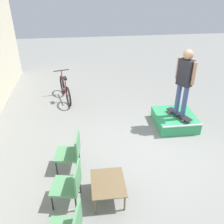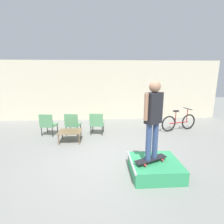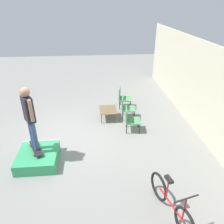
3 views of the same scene
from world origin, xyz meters
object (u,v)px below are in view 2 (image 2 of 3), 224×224
object	(u,v)px
skateboard_on_ramp	(151,159)
patio_chair_left	(48,124)
person_skater	(153,114)
patio_chair_right	(97,123)
bicycle	(179,122)
patio_chair_center	(73,123)
skate_ramp_box	(155,167)
coffee_table	(70,132)

from	to	relation	value
skateboard_on_ramp	patio_chair_left	bearing A→B (deg)	113.33
person_skater	patio_chair_right	world-z (taller)	person_skater
skateboard_on_ramp	patio_chair_right	size ratio (longest dim) A/B	0.96
patio_chair_left	bicycle	size ratio (longest dim) A/B	0.54
patio_chair_left	patio_chair_right	size ratio (longest dim) A/B	1.00
patio_chair_right	patio_chair_center	bearing A→B (deg)	6.91
patio_chair_left	patio_chair_center	distance (m)	0.94
patio_chair_center	patio_chair_right	xyz separation A→B (m)	(0.94, -0.00, 0.00)
skateboard_on_ramp	skate_ramp_box	bearing A→B (deg)	-1.97
patio_chair_center	bicycle	xyz separation A→B (m)	(4.39, 0.29, -0.12)
coffee_table	patio_chair_center	size ratio (longest dim) A/B	0.90
patio_chair_right	patio_chair_left	bearing A→B (deg)	6.92
skateboard_on_ramp	patio_chair_right	xyz separation A→B (m)	(-1.33, 2.92, 0.06)
patio_chair_center	patio_chair_right	world-z (taller)	same
patio_chair_right	bicycle	size ratio (longest dim) A/B	0.54
skate_ramp_box	skateboard_on_ramp	world-z (taller)	skateboard_on_ramp
patio_chair_center	bicycle	distance (m)	4.40
patio_chair_center	skate_ramp_box	bearing A→B (deg)	140.08
skateboard_on_ramp	bicycle	bearing A→B (deg)	32.27
patio_chair_center	patio_chair_left	bearing A→B (deg)	10.24
coffee_table	patio_chair_right	world-z (taller)	patio_chair_right
coffee_table	bicycle	size ratio (longest dim) A/B	0.48
skate_ramp_box	patio_chair_left	distance (m)	4.41
person_skater	patio_chair_left	xyz separation A→B (m)	(-3.22, 2.92, -1.03)
skate_ramp_box	person_skater	size ratio (longest dim) A/B	0.65
person_skater	patio_chair_left	size ratio (longest dim) A/B	2.07
skateboard_on_ramp	patio_chair_center	distance (m)	3.70
patio_chair_center	patio_chair_right	distance (m)	0.94
skateboard_on_ramp	bicycle	size ratio (longest dim) A/B	0.52
patio_chair_left	coffee_table	bearing A→B (deg)	154.70
skate_ramp_box	bicycle	size ratio (longest dim) A/B	0.72
skate_ramp_box	skateboard_on_ramp	size ratio (longest dim) A/B	1.40
bicycle	skate_ramp_box	bearing A→B (deg)	-136.30
skate_ramp_box	person_skater	world-z (taller)	person_skater
skateboard_on_ramp	coffee_table	distance (m)	3.17
patio_chair_left	bicycle	world-z (taller)	bicycle
patio_chair_center	skateboard_on_ramp	bearing A→B (deg)	138.15
patio_chair_center	bicycle	world-z (taller)	bicycle
patio_chair_left	bicycle	distance (m)	5.34
skate_ramp_box	patio_chair_right	world-z (taller)	patio_chair_right
patio_chair_center	person_skater	bearing A→B (deg)	138.15
bicycle	skateboard_on_ramp	bearing A→B (deg)	-137.43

